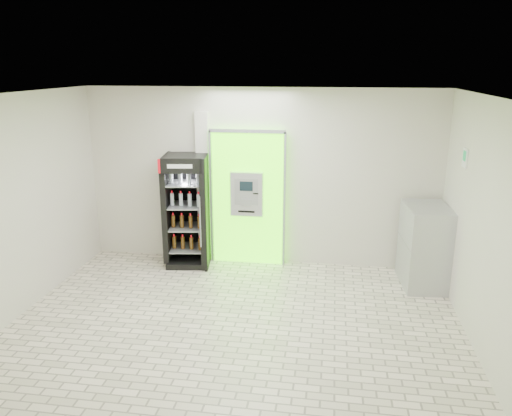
# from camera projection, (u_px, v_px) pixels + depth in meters

# --- Properties ---
(ground) EXTENTS (6.00, 6.00, 0.00)m
(ground) POSITION_uv_depth(u_px,v_px,m) (232.00, 331.00, 6.50)
(ground) COLOR beige
(ground) RESTS_ON ground
(room_shell) EXTENTS (6.00, 6.00, 6.00)m
(room_shell) POSITION_uv_depth(u_px,v_px,m) (230.00, 195.00, 5.99)
(room_shell) COLOR beige
(room_shell) RESTS_ON ground
(atm_assembly) EXTENTS (1.30, 0.24, 2.33)m
(atm_assembly) POSITION_uv_depth(u_px,v_px,m) (248.00, 197.00, 8.50)
(atm_assembly) COLOR #51FE09
(atm_assembly) RESTS_ON ground
(pillar) EXTENTS (0.22, 0.11, 2.60)m
(pillar) POSITION_uv_depth(u_px,v_px,m) (204.00, 188.00, 8.61)
(pillar) COLOR silver
(pillar) RESTS_ON ground
(beverage_cooler) EXTENTS (0.80, 0.75, 1.91)m
(beverage_cooler) POSITION_uv_depth(u_px,v_px,m) (188.00, 213.00, 8.49)
(beverage_cooler) COLOR black
(beverage_cooler) RESTS_ON ground
(steel_cabinet) EXTENTS (0.72, 1.00, 1.27)m
(steel_cabinet) POSITION_uv_depth(u_px,v_px,m) (425.00, 246.00, 7.74)
(steel_cabinet) COLOR #ACAFB4
(steel_cabinet) RESTS_ON ground
(exit_sign) EXTENTS (0.02, 0.22, 0.26)m
(exit_sign) POSITION_uv_depth(u_px,v_px,m) (465.00, 158.00, 6.80)
(exit_sign) COLOR white
(exit_sign) RESTS_ON room_shell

